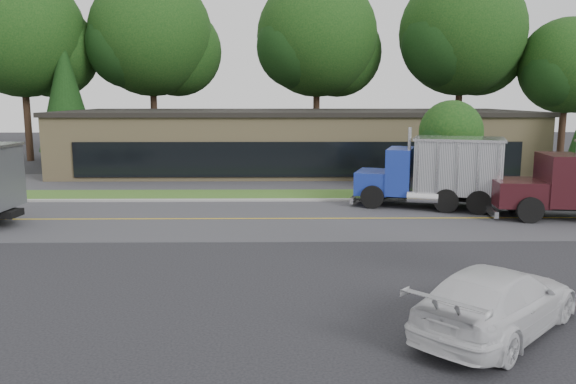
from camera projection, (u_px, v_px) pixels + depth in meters
The scene contains 16 objects.
ground at pixel (248, 289), 15.56m from camera, with size 140.00×140.00×0.00m, color #303035.
road at pixel (260, 219), 24.43m from camera, with size 60.00×8.00×0.02m, color #4D4D52.
center_line at pixel (260, 219), 24.43m from camera, with size 60.00×0.12×0.01m, color gold.
curb at pixel (263, 201), 28.57m from camera, with size 60.00×0.30×0.12m, color #9E9E99.
grass_verge at pixel (264, 195), 30.34m from camera, with size 60.00×3.40×0.03m, color #355A1F.
far_parking at pixel (266, 181), 35.27m from camera, with size 60.00×7.00×0.02m, color #4D4D52.
strip_mall at pixel (296, 142), 40.88m from camera, with size 32.00×12.00×4.00m, color tan.
tree_far_a at pixel (24, 40), 45.34m from camera, with size 10.72×10.09×15.29m.
tree_far_b at pixel (154, 41), 47.42m from camera, with size 10.91×10.27×15.56m.
tree_far_c at pixel (319, 42), 47.61m from camera, with size 10.80×10.16×15.40m.
tree_far_d at pixel (463, 39), 46.75m from camera, with size 11.01×10.36×15.71m.
tree_far_e at pixel (568, 70), 45.29m from camera, with size 8.10×7.62×11.55m.
evergreen_left at pixel (65, 94), 44.00m from camera, with size 4.42×4.42×10.03m.
tree_verge at pixel (452, 135), 29.97m from camera, with size 3.57×3.36×5.09m.
dump_truck_blue at pixel (437, 171), 26.64m from camera, with size 7.17×4.49×3.36m.
rally_car at pixel (497, 300), 12.55m from camera, with size 2.11×5.20×1.51m, color silver.
Camera 1 is at (0.91, -14.90, 5.25)m, focal length 35.00 mm.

